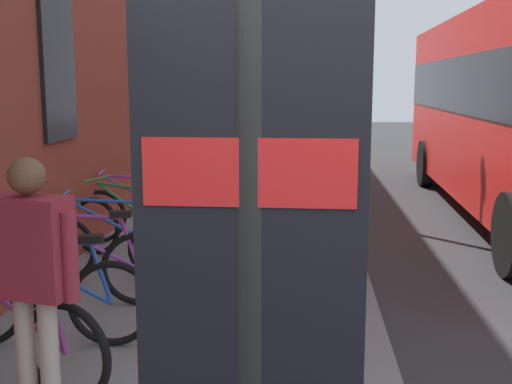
{
  "coord_description": "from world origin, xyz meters",
  "views": [
    {
      "loc": [
        -1.52,
        0.73,
        2.24
      ],
      "look_at": [
        4.44,
        1.19,
        1.21
      ],
      "focal_mm": 44.71,
      "sensor_mm": 36.0,
      "label": 1
    }
  ],
  "objects_px": {
    "bicycle_far_end": "(7,336)",
    "transit_info_sign": "(251,299)",
    "bicycle_leaning_wall": "(84,267)",
    "bicycle_beside_lamp": "(140,214)",
    "pedestrian_near_bus": "(32,264)",
    "street_lamp": "(333,30)",
    "pedestrian_by_facade": "(338,201)",
    "bicycle_end_of_row": "(131,228)",
    "bicycle_under_window": "(113,246)",
    "bicycle_mid_rack": "(47,300)"
  },
  "relations": [
    {
      "from": "bicycle_far_end",
      "to": "transit_info_sign",
      "type": "relative_size",
      "value": 0.7
    },
    {
      "from": "bicycle_leaning_wall",
      "to": "transit_info_sign",
      "type": "distance_m",
      "value": 4.82
    },
    {
      "from": "bicycle_leaning_wall",
      "to": "bicycle_beside_lamp",
      "type": "distance_m",
      "value": 2.5
    },
    {
      "from": "pedestrian_near_bus",
      "to": "street_lamp",
      "type": "height_order",
      "value": "street_lamp"
    },
    {
      "from": "pedestrian_by_facade",
      "to": "street_lamp",
      "type": "height_order",
      "value": "street_lamp"
    },
    {
      "from": "pedestrian_near_bus",
      "to": "transit_info_sign",
      "type": "bearing_deg",
      "value": -144.72
    },
    {
      "from": "bicycle_end_of_row",
      "to": "bicycle_beside_lamp",
      "type": "distance_m",
      "value": 0.84
    },
    {
      "from": "bicycle_under_window",
      "to": "pedestrian_near_bus",
      "type": "bearing_deg",
      "value": -172.11
    },
    {
      "from": "street_lamp",
      "to": "pedestrian_near_bus",
      "type": "bearing_deg",
      "value": 163.67
    },
    {
      "from": "bicycle_end_of_row",
      "to": "pedestrian_by_facade",
      "type": "bearing_deg",
      "value": -124.22
    },
    {
      "from": "pedestrian_by_facade",
      "to": "bicycle_leaning_wall",
      "type": "bearing_deg",
      "value": 90.98
    },
    {
      "from": "bicycle_mid_rack",
      "to": "transit_info_sign",
      "type": "xyz_separation_m",
      "value": [
        -3.29,
        -1.93,
        1.21
      ]
    },
    {
      "from": "bicycle_end_of_row",
      "to": "pedestrian_by_facade",
      "type": "relative_size",
      "value": 0.98
    },
    {
      "from": "bicycle_end_of_row",
      "to": "street_lamp",
      "type": "distance_m",
      "value": 4.89
    },
    {
      "from": "bicycle_leaning_wall",
      "to": "street_lamp",
      "type": "bearing_deg",
      "value": -26.74
    },
    {
      "from": "transit_info_sign",
      "to": "bicycle_end_of_row",
      "type": "bearing_deg",
      "value": 18.36
    },
    {
      "from": "bicycle_end_of_row",
      "to": "transit_info_sign",
      "type": "bearing_deg",
      "value": -161.64
    },
    {
      "from": "pedestrian_by_facade",
      "to": "bicycle_far_end",
      "type": "bearing_deg",
      "value": 126.31
    },
    {
      "from": "street_lamp",
      "to": "bicycle_under_window",
      "type": "bearing_deg",
      "value": 149.56
    },
    {
      "from": "bicycle_leaning_wall",
      "to": "bicycle_under_window",
      "type": "height_order",
      "value": "same"
    },
    {
      "from": "bicycle_under_window",
      "to": "street_lamp",
      "type": "height_order",
      "value": "street_lamp"
    },
    {
      "from": "bicycle_under_window",
      "to": "street_lamp",
      "type": "xyz_separation_m",
      "value": [
        4.21,
        -2.47,
        2.57
      ]
    },
    {
      "from": "bicycle_mid_rack",
      "to": "pedestrian_near_bus",
      "type": "distance_m",
      "value": 1.37
    },
    {
      "from": "bicycle_far_end",
      "to": "pedestrian_by_facade",
      "type": "relative_size",
      "value": 0.98
    },
    {
      "from": "bicycle_beside_lamp",
      "to": "street_lamp",
      "type": "distance_m",
      "value": 4.44
    },
    {
      "from": "bicycle_beside_lamp",
      "to": "bicycle_under_window",
      "type": "bearing_deg",
      "value": -174.84
    },
    {
      "from": "bicycle_leaning_wall",
      "to": "pedestrian_near_bus",
      "type": "height_order",
      "value": "pedestrian_near_bus"
    },
    {
      "from": "transit_info_sign",
      "to": "bicycle_under_window",
      "type": "bearing_deg",
      "value": 20.91
    },
    {
      "from": "bicycle_under_window",
      "to": "pedestrian_by_facade",
      "type": "relative_size",
      "value": 1.02
    },
    {
      "from": "bicycle_far_end",
      "to": "pedestrian_by_facade",
      "type": "bearing_deg",
      "value": -53.69
    },
    {
      "from": "bicycle_far_end",
      "to": "bicycle_under_window",
      "type": "xyz_separation_m",
      "value": [
        2.47,
        0.0,
        0.0
      ]
    },
    {
      "from": "bicycle_mid_rack",
      "to": "bicycle_under_window",
      "type": "xyz_separation_m",
      "value": [
        1.73,
        -0.01,
        0.0
      ]
    },
    {
      "from": "bicycle_far_end",
      "to": "bicycle_beside_lamp",
      "type": "distance_m",
      "value": 4.19
    },
    {
      "from": "bicycle_leaning_wall",
      "to": "pedestrian_by_facade",
      "type": "xyz_separation_m",
      "value": [
        0.04,
        -2.4,
        0.66
      ]
    },
    {
      "from": "bicycle_under_window",
      "to": "bicycle_beside_lamp",
      "type": "distance_m",
      "value": 1.73
    },
    {
      "from": "bicycle_leaning_wall",
      "to": "bicycle_end_of_row",
      "type": "bearing_deg",
      "value": 0.01
    },
    {
      "from": "bicycle_far_end",
      "to": "transit_info_sign",
      "type": "distance_m",
      "value": 3.41
    },
    {
      "from": "pedestrian_near_bus",
      "to": "street_lamp",
      "type": "relative_size",
      "value": 0.34
    },
    {
      "from": "bicycle_mid_rack",
      "to": "street_lamp",
      "type": "distance_m",
      "value": 6.93
    },
    {
      "from": "bicycle_leaning_wall",
      "to": "bicycle_under_window",
      "type": "relative_size",
      "value": 1.0
    },
    {
      "from": "transit_info_sign",
      "to": "pedestrian_near_bus",
      "type": "bearing_deg",
      "value": 35.28
    },
    {
      "from": "bicycle_end_of_row",
      "to": "transit_info_sign",
      "type": "relative_size",
      "value": 0.7
    },
    {
      "from": "pedestrian_near_bus",
      "to": "street_lamp",
      "type": "xyz_separation_m",
      "value": [
        7.07,
        -2.07,
        1.94
      ]
    },
    {
      "from": "bicycle_mid_rack",
      "to": "bicycle_leaning_wall",
      "type": "height_order",
      "value": "same"
    },
    {
      "from": "bicycle_mid_rack",
      "to": "bicycle_under_window",
      "type": "bearing_deg",
      "value": -0.34
    },
    {
      "from": "bicycle_beside_lamp",
      "to": "bicycle_mid_rack",
      "type": "bearing_deg",
      "value": -177.6
    },
    {
      "from": "bicycle_leaning_wall",
      "to": "bicycle_mid_rack",
      "type": "bearing_deg",
      "value": -178.05
    },
    {
      "from": "bicycle_mid_rack",
      "to": "bicycle_leaning_wall",
      "type": "bearing_deg",
      "value": 1.95
    },
    {
      "from": "bicycle_far_end",
      "to": "bicycle_under_window",
      "type": "relative_size",
      "value": 0.96
    },
    {
      "from": "bicycle_far_end",
      "to": "street_lamp",
      "type": "relative_size",
      "value": 0.34
    }
  ]
}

